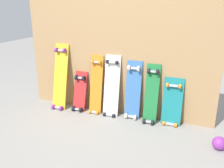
{
  "coord_description": "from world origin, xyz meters",
  "views": [
    {
      "loc": [
        1.11,
        -2.83,
        1.44
      ],
      "look_at": [
        0.0,
        -0.07,
        0.44
      ],
      "focal_mm": 39.39,
      "sensor_mm": 36.0,
      "label": 1
    }
  ],
  "objects_px": {
    "skateboard_white": "(112,89)",
    "skateboard_green": "(151,97)",
    "skateboard_blue": "(133,92)",
    "rubber_ball": "(219,143)",
    "skateboard_yellow": "(60,79)",
    "skateboard_teal": "(172,105)",
    "skateboard_red": "(80,93)",
    "skateboard_orange": "(96,87)"
  },
  "relations": [
    {
      "from": "skateboard_orange",
      "to": "skateboard_white",
      "type": "height_order",
      "value": "skateboard_white"
    },
    {
      "from": "skateboard_red",
      "to": "skateboard_blue",
      "type": "distance_m",
      "value": 0.76
    },
    {
      "from": "skateboard_yellow",
      "to": "rubber_ball",
      "type": "distance_m",
      "value": 2.14
    },
    {
      "from": "skateboard_yellow",
      "to": "skateboard_orange",
      "type": "xyz_separation_m",
      "value": [
        0.53,
        0.04,
        -0.06
      ]
    },
    {
      "from": "skateboard_blue",
      "to": "skateboard_green",
      "type": "relative_size",
      "value": 1.02
    },
    {
      "from": "skateboard_teal",
      "to": "rubber_ball",
      "type": "relative_size",
      "value": 4.68
    },
    {
      "from": "skateboard_red",
      "to": "rubber_ball",
      "type": "relative_size",
      "value": 4.28
    },
    {
      "from": "skateboard_red",
      "to": "skateboard_green",
      "type": "relative_size",
      "value": 0.75
    },
    {
      "from": "skateboard_white",
      "to": "skateboard_blue",
      "type": "distance_m",
      "value": 0.29
    },
    {
      "from": "skateboard_yellow",
      "to": "skateboard_blue",
      "type": "height_order",
      "value": "skateboard_yellow"
    },
    {
      "from": "skateboard_red",
      "to": "skateboard_green",
      "type": "xyz_separation_m",
      "value": [
        1.0,
        0.01,
        0.1
      ]
    },
    {
      "from": "skateboard_yellow",
      "to": "skateboard_green",
      "type": "xyz_separation_m",
      "value": [
        1.29,
        0.03,
        -0.08
      ]
    },
    {
      "from": "skateboard_green",
      "to": "skateboard_white",
      "type": "bearing_deg",
      "value": 178.81
    },
    {
      "from": "skateboard_orange",
      "to": "skateboard_blue",
      "type": "bearing_deg",
      "value": 2.12
    },
    {
      "from": "skateboard_teal",
      "to": "rubber_ball",
      "type": "xyz_separation_m",
      "value": [
        0.55,
        -0.38,
        -0.19
      ]
    },
    {
      "from": "rubber_ball",
      "to": "skateboard_white",
      "type": "bearing_deg",
      "value": 164.71
    },
    {
      "from": "skateboard_white",
      "to": "skateboard_orange",
      "type": "bearing_deg",
      "value": -179.89
    },
    {
      "from": "skateboard_yellow",
      "to": "skateboard_teal",
      "type": "relative_size",
      "value": 1.47
    },
    {
      "from": "skateboard_white",
      "to": "skateboard_green",
      "type": "xyz_separation_m",
      "value": [
        0.53,
        -0.01,
        -0.03
      ]
    },
    {
      "from": "skateboard_red",
      "to": "skateboard_orange",
      "type": "bearing_deg",
      "value": 4.27
    },
    {
      "from": "skateboard_yellow",
      "to": "skateboard_blue",
      "type": "bearing_deg",
      "value": 3.07
    },
    {
      "from": "skateboard_orange",
      "to": "skateboard_teal",
      "type": "height_order",
      "value": "skateboard_orange"
    },
    {
      "from": "skateboard_white",
      "to": "rubber_ball",
      "type": "distance_m",
      "value": 1.41
    },
    {
      "from": "skateboard_yellow",
      "to": "skateboard_teal",
      "type": "height_order",
      "value": "skateboard_yellow"
    },
    {
      "from": "skateboard_red",
      "to": "skateboard_blue",
      "type": "xyz_separation_m",
      "value": [
        0.76,
        0.04,
        0.11
      ]
    },
    {
      "from": "skateboard_white",
      "to": "rubber_ball",
      "type": "relative_size",
      "value": 6.23
    },
    {
      "from": "skateboard_white",
      "to": "skateboard_green",
      "type": "bearing_deg",
      "value": -1.19
    },
    {
      "from": "skateboard_orange",
      "to": "skateboard_blue",
      "type": "xyz_separation_m",
      "value": [
        0.51,
        0.02,
        -0.01
      ]
    },
    {
      "from": "skateboard_blue",
      "to": "skateboard_green",
      "type": "xyz_separation_m",
      "value": [
        0.24,
        -0.03,
        -0.01
      ]
    },
    {
      "from": "skateboard_white",
      "to": "skateboard_blue",
      "type": "relative_size",
      "value": 1.08
    },
    {
      "from": "skateboard_yellow",
      "to": "rubber_ball",
      "type": "relative_size",
      "value": 6.89
    },
    {
      "from": "skateboard_teal",
      "to": "skateboard_orange",
      "type": "bearing_deg",
      "value": -179.0
    },
    {
      "from": "skateboard_red",
      "to": "skateboard_blue",
      "type": "bearing_deg",
      "value": 2.82
    },
    {
      "from": "skateboard_yellow",
      "to": "skateboard_red",
      "type": "xyz_separation_m",
      "value": [
        0.29,
        0.02,
        -0.18
      ]
    },
    {
      "from": "skateboard_yellow",
      "to": "rubber_ball",
      "type": "bearing_deg",
      "value": -8.88
    },
    {
      "from": "skateboard_yellow",
      "to": "skateboard_teal",
      "type": "distance_m",
      "value": 1.55
    },
    {
      "from": "skateboard_red",
      "to": "skateboard_white",
      "type": "height_order",
      "value": "skateboard_white"
    },
    {
      "from": "skateboard_yellow",
      "to": "skateboard_orange",
      "type": "relative_size",
      "value": 1.13
    },
    {
      "from": "skateboard_red",
      "to": "skateboard_teal",
      "type": "height_order",
      "value": "skateboard_teal"
    },
    {
      "from": "skateboard_yellow",
      "to": "skateboard_white",
      "type": "xyz_separation_m",
      "value": [
        0.76,
        0.04,
        -0.05
      ]
    },
    {
      "from": "skateboard_yellow",
      "to": "skateboard_green",
      "type": "distance_m",
      "value": 1.29
    },
    {
      "from": "skateboard_white",
      "to": "skateboard_green",
      "type": "relative_size",
      "value": 1.09
    }
  ]
}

